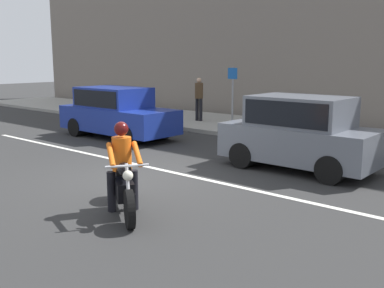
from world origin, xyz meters
TOP-DOWN VIEW (x-y plane):
  - ground_plane at (0.00, 0.00)m, footprint 80.00×80.00m
  - sidewalk_slab at (0.00, 8.00)m, footprint 40.00×4.40m
  - lane_marking_stripe at (0.99, 0.90)m, footprint 18.00×0.14m
  - motorcycle_with_rider_orange_stripe at (1.59, -1.76)m, footprint 1.87×1.32m
  - parked_hatchback_slate_gray at (2.41, 3.12)m, footprint 3.70×1.76m
  - parked_sedan_cobalt_blue at (-4.55, 3.25)m, footprint 4.40×1.82m
  - street_sign_post at (-3.22, 8.18)m, footprint 0.44×0.08m
  - pedestrian_bystander at (-4.48, 7.57)m, footprint 0.34×0.34m

SIDE VIEW (x-z plane):
  - ground_plane at x=0.00m, z-range 0.00..0.00m
  - lane_marking_stripe at x=0.99m, z-range 0.00..0.01m
  - sidewalk_slab at x=0.00m, z-range 0.00..0.14m
  - motorcycle_with_rider_orange_stripe at x=1.59m, z-range -0.15..1.46m
  - parked_sedan_cobalt_blue at x=-4.55m, z-range 0.02..1.74m
  - parked_hatchback_slate_gray at x=2.41m, z-range 0.03..1.83m
  - pedestrian_bystander at x=-4.48m, z-range 0.29..2.07m
  - street_sign_post at x=-3.22m, z-range 0.39..2.60m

